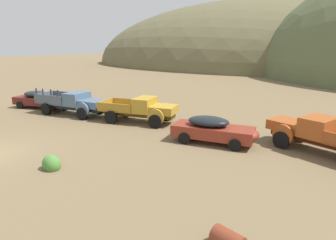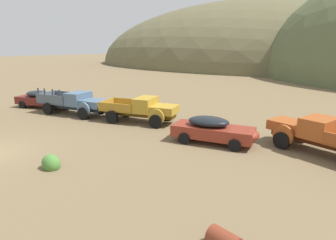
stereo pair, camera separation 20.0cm
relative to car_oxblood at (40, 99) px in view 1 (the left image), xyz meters
name	(u,v)px [view 1 (the left image)]	position (x,y,z in m)	size (l,w,h in m)	color
hill_far_left	(251,64)	(-5.16, 74.19, -0.82)	(107.52, 75.05, 37.58)	brown
car_oxblood	(40,99)	(0.00, 0.00, 0.00)	(5.09, 3.01, 1.57)	maroon
truck_chalk_blue	(76,103)	(5.02, 0.10, 0.19)	(6.57, 3.07, 2.16)	#262D39
truck_mustard	(144,110)	(11.13, 1.41, 0.18)	(6.09, 3.58, 1.89)	#593D12
car_rust_red	(215,130)	(17.46, 0.20, 0.00)	(5.18, 2.62, 1.57)	maroon
truck_oxide_orange	(318,134)	(22.61, 2.06, 0.18)	(6.59, 3.79, 1.89)	#51220D
oil_drum_tipped	(228,240)	(21.66, -7.82, -0.52)	(1.00, 0.75, 0.58)	brown
bush_lone_scrub	(52,164)	(12.80, -7.43, -0.59)	(0.96, 0.76, 0.87)	#4C8438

